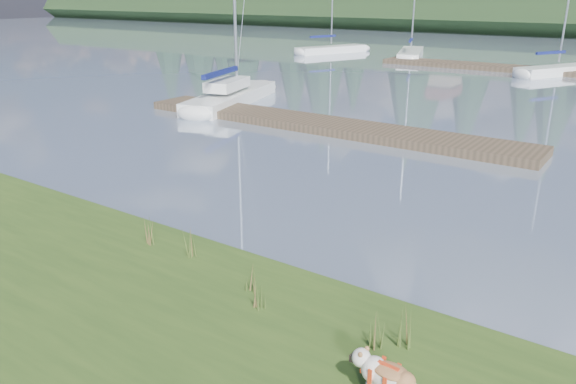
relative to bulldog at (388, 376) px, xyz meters
The scene contains 14 objects.
ground 34.02m from the bulldog, 97.97° to the left, with size 200.00×200.00×0.00m, color #8190A8.
bulldog is the anchor object (origin of this frame).
sailboat_main 21.16m from the bulldog, 134.42° to the left, with size 3.72×8.25×11.75m.
dock_near 15.40m from the bulldog, 124.49° to the left, with size 16.00×2.00×0.30m, color #4C3D2C.
sailboat_bg_0 43.30m from the bulldog, 120.78° to the left, with size 4.06×7.37×10.74m.
sailboat_bg_1 41.08m from the bulldog, 112.62° to the left, with size 4.16×8.10×11.98m.
sailboat_bg_2 33.96m from the bulldog, 96.60° to the left, with size 4.55×6.74×10.55m.
weed_0 4.78m from the bulldog, 162.98° to the left, with size 0.17×0.14×0.63m.
weed_1 3.06m from the bulldog, 159.54° to the left, with size 0.17×0.14×0.48m.
weed_2 0.99m from the bulldog, 122.72° to the left, with size 0.17×0.14×0.65m.
weed_3 5.72m from the bulldog, 166.50° to the left, with size 0.17×0.14×0.58m.
weed_4 2.55m from the bulldog, 163.86° to the left, with size 0.17×0.14×0.46m.
weed_5 1.08m from the bulldog, 104.01° to the left, with size 0.17×0.14×0.71m.
mud_lip 5.19m from the bulldog, 156.16° to the left, with size 60.00×0.50×0.14m, color #33281C.
Camera 1 is at (6.84, -8.78, 4.88)m, focal length 35.00 mm.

